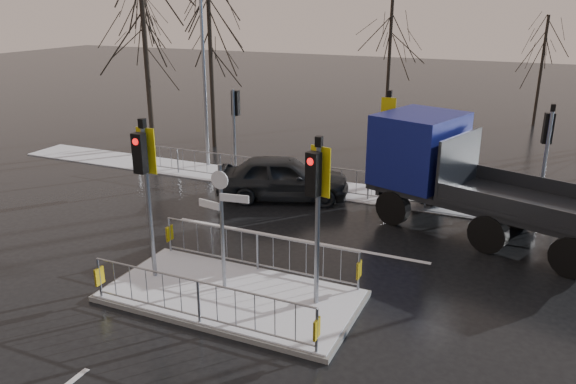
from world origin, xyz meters
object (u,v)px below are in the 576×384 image
at_px(traffic_island, 231,283).
at_px(car_far_lane, 283,177).
at_px(flatbed_truck, 448,169).
at_px(street_lamp_left, 205,58).

distance_m(traffic_island, car_far_lane, 7.18).
xyz_separation_m(traffic_island, flatbed_truck, (3.80, 6.91, 1.40)).
xyz_separation_m(traffic_island, car_far_lane, (-1.80, 6.94, 0.40)).
bearing_deg(flatbed_truck, traffic_island, -118.84).
bearing_deg(car_far_lane, street_lamp_left, 40.56).
height_order(car_far_lane, street_lamp_left, street_lamp_left).
distance_m(car_far_lane, street_lamp_left, 6.45).
relative_size(flatbed_truck, street_lamp_left, 0.94).
bearing_deg(street_lamp_left, car_far_lane, -28.87).
relative_size(traffic_island, street_lamp_left, 0.73).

